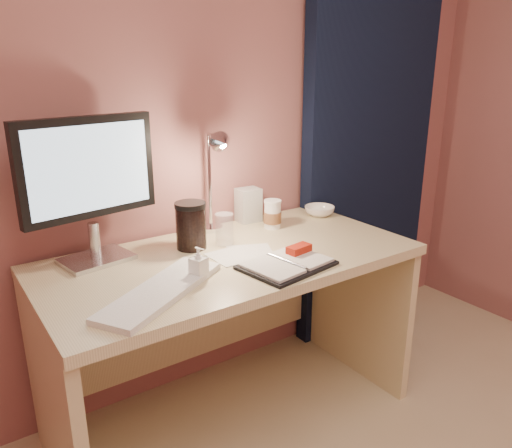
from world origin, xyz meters
TOP-DOWN VIEW (x-y plane):
  - room at (0.95, 1.69)m, footprint 3.50×3.50m
  - desk at (0.00, 1.45)m, footprint 1.40×0.70m
  - monitor at (-0.43, 1.60)m, footprint 0.49×0.21m
  - keyboard at (-0.35, 1.22)m, footprint 0.51×0.39m
  - planner at (0.11, 1.17)m, footprint 0.34×0.27m
  - paper_a at (-0.00, 1.36)m, footprint 0.16×0.16m
  - paper_b at (0.07, 1.35)m, footprint 0.22×0.22m
  - coffee_cup at (0.32, 1.55)m, footprint 0.08×0.08m
  - clear_cup at (0.04, 1.49)m, footprint 0.07×0.07m
  - bowl at (0.61, 1.57)m, footprint 0.14×0.14m
  - lotion_bottle at (-0.20, 1.26)m, footprint 0.06×0.06m
  - dark_jar at (-0.08, 1.53)m, footprint 0.12×0.12m
  - product_box at (0.29, 1.69)m, footprint 0.11×0.09m
  - desk_lamp at (0.11, 1.57)m, footprint 0.14×0.27m

SIDE VIEW (x-z plane):
  - desk at x=0.00m, z-range 0.14..0.87m
  - paper_a at x=0.00m, z-range 0.73..0.73m
  - paper_b at x=0.07m, z-range 0.73..0.73m
  - keyboard at x=-0.35m, z-range 0.73..0.75m
  - planner at x=0.11m, z-range 0.72..0.77m
  - bowl at x=0.61m, z-range 0.73..0.77m
  - lotion_bottle at x=-0.20m, z-range 0.73..0.84m
  - coffee_cup at x=0.32m, z-range 0.73..0.85m
  - clear_cup at x=0.04m, z-range 0.73..0.85m
  - product_box at x=0.29m, z-range 0.73..0.88m
  - dark_jar at x=-0.08m, z-range 0.73..0.89m
  - desk_lamp at x=0.11m, z-range 0.79..1.23m
  - monitor at x=-0.43m, z-range 0.78..1.30m
  - room at x=0.95m, z-range -0.61..2.89m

